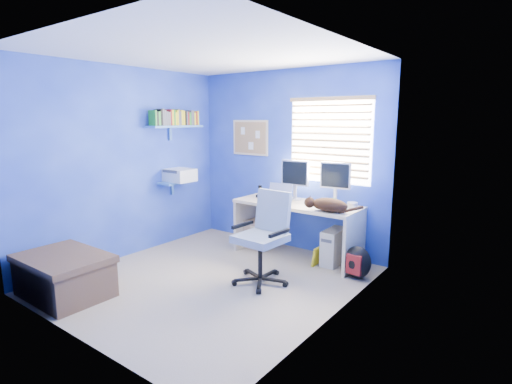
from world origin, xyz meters
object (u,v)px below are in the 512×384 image
Objects in this scene: cat at (329,205)px; tower_pc at (334,247)px; desk at (297,230)px; laptop at (277,193)px; office_chair at (263,249)px.

tower_pc is at bearing 83.85° from cat.
desk is 0.55m from laptop.
laptop is 0.83m from cat.
office_chair reaches higher than cat.
desk is 3.66× the size of cat.
desk is 0.75m from cat.
laptop is 1.04m from office_chair.
tower_pc is 1.09m from office_chair.
desk is 0.95m from office_chair.
cat is at bearing -81.06° from tower_pc.
office_chair is at bearing -137.67° from cat.
cat is at bearing 58.99° from office_chair.
tower_pc is (0.78, 0.15, -0.62)m from laptop.
cat is 0.44× the size of office_chair.
office_chair is (-0.39, -1.00, 0.16)m from tower_pc.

